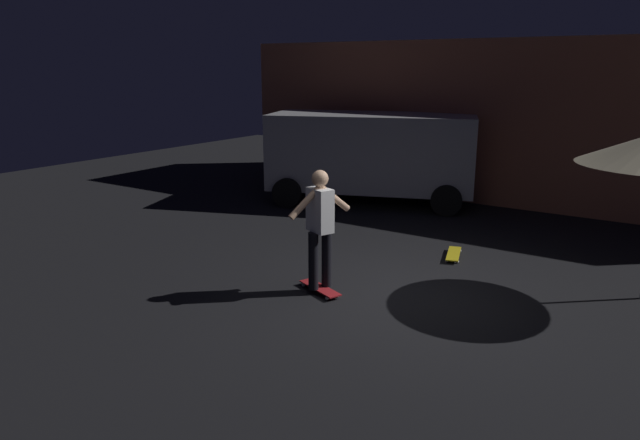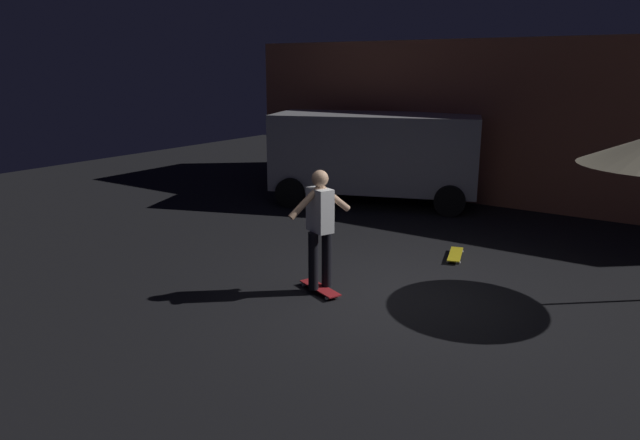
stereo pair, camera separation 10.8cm
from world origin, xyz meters
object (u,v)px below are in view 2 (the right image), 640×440
Objects in this scene: skateboard_ridden at (320,288)px; skater at (320,221)px; skateboard_spare at (455,255)px; parked_van at (375,152)px.

skater reaches higher than skateboard_ridden.
skateboard_ridden is 2.71m from skateboard_spare.
skater is at bearing -111.79° from skateboard_spare.
skateboard_ridden is (2.15, -5.39, -1.11)m from parked_van.
skater reaches higher than skateboard_spare.
skateboard_ridden is at bearing -111.79° from skateboard_spare.
skater is at bearing -68.26° from parked_van.
parked_van is 5.81m from skater.
skateboard_ridden is at bearing -68.26° from parked_van.
skater is (2.15, -5.39, -0.12)m from parked_van.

